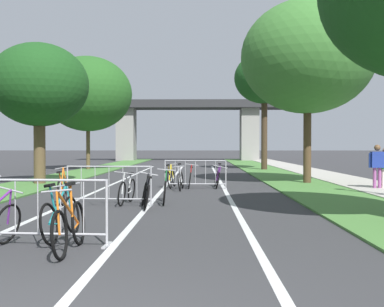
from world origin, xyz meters
The scene contains 25 objects.
grass_verge_left centered at (-5.35, 22.59, 0.03)m, with size 2.62×55.23×0.05m, color #477A38.
grass_verge_right centered at (5.35, 22.59, 0.03)m, with size 2.62×55.23×0.05m, color #477A38.
sidewalk_path_right centered at (7.81, 22.59, 0.04)m, with size 2.30×55.23×0.08m, color #ADA89E.
lane_stripe_center centered at (0.00, 15.98, 0.00)m, with size 0.14×31.95×0.01m, color silver.
lane_stripe_right_lane centered at (2.22, 15.98, 0.00)m, with size 0.14×31.95×0.01m, color silver.
lane_stripe_left_lane centered at (-2.22, 15.98, 0.00)m, with size 0.14×31.95×0.01m, color silver.
overpass_bridge centered at (0.00, 45.64, 4.51)m, with size 21.22×3.70×6.26m.
tree_left_oak_mid centered at (-5.17, 15.40, 4.01)m, with size 3.96×3.96×5.72m.
tree_left_oak_near centered at (-5.96, 26.85, 4.93)m, with size 5.71×5.71×7.36m.
tree_right_pine_near centered at (5.76, 15.93, 5.22)m, with size 5.48×5.48×7.55m.
tree_right_maple_mid centered at (5.45, 26.69, 5.87)m, with size 3.86×3.86×7.56m.
crowd_barrier_nearest centered at (-1.21, 3.91, 0.52)m, with size 2.30×0.57×1.05m.
crowd_barrier_second centered at (-1.03, 8.74, 0.52)m, with size 2.29×0.54×1.05m.
crowd_barrier_third centered at (1.17, 13.58, 0.52)m, with size 2.28×0.45×1.05m.
bicycle_orange_0 centered at (-0.58, 3.43, 0.39)m, with size 0.43×1.69×1.02m.
bicycle_teal_2 centered at (-0.98, 4.36, 0.38)m, with size 0.50×1.72×0.96m.
bicycle_yellow_3 centered at (0.26, 14.05, 0.37)m, with size 0.43×1.67×0.90m.
bicycle_black_4 centered at (-0.02, 8.28, 0.35)m, with size 0.51×1.60×0.90m.
bicycle_green_5 centered at (0.39, 9.33, 0.37)m, with size 0.49×1.75×0.97m.
bicycle_red_7 centered at (0.97, 14.02, 0.35)m, with size 0.47×1.57×0.93m.
bicycle_silver_8 centered at (0.65, 13.12, 0.36)m, with size 0.44×1.60×0.95m.
bicycle_white_9 centered at (-0.62, 9.11, 0.37)m, with size 0.54×1.62×0.91m.
bicycle_orange_10 centered at (-2.32, 9.09, 0.38)m, with size 0.55×1.65×1.01m.
bicycle_purple_11 centered at (1.99, 14.06, 0.35)m, with size 0.53×1.67×0.92m.
pedestrian_with_backpack centered at (7.59, 13.16, 0.98)m, with size 0.59×0.28×1.61m.
Camera 1 is at (1.36, -3.42, 1.57)m, focal length 43.75 mm.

